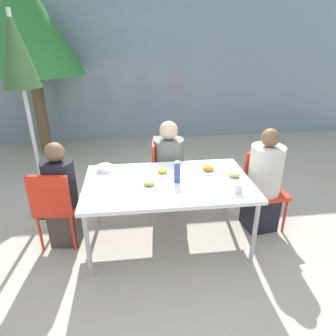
# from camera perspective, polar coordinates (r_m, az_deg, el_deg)

# --- Properties ---
(ground_plane) EXTENTS (24.00, 24.00, 0.00)m
(ground_plane) POSITION_cam_1_polar(r_m,az_deg,el_deg) (3.44, 0.00, -13.51)
(ground_plane) COLOR #B2A893
(building_facade) EXTENTS (10.00, 0.20, 3.00)m
(building_facade) POSITION_cam_1_polar(r_m,az_deg,el_deg) (6.42, -4.27, 18.81)
(building_facade) COLOR gray
(building_facade) RESTS_ON ground
(dining_table) EXTENTS (1.70, 1.01, 0.73)m
(dining_table) POSITION_cam_1_polar(r_m,az_deg,el_deg) (3.07, 0.00, -3.35)
(dining_table) COLOR white
(dining_table) RESTS_ON ground
(chair_left) EXTENTS (0.45, 0.45, 0.89)m
(chair_left) POSITION_cam_1_polar(r_m,az_deg,el_deg) (3.29, -20.73, -6.31)
(chair_left) COLOR red
(chair_left) RESTS_ON ground
(person_left) EXTENTS (0.33, 0.33, 1.15)m
(person_left) POSITION_cam_1_polar(r_m,az_deg,el_deg) (3.33, -19.53, -5.34)
(person_left) COLOR #473D33
(person_left) RESTS_ON ground
(chair_right) EXTENTS (0.45, 0.45, 0.89)m
(chair_right) POSITION_cam_1_polar(r_m,az_deg,el_deg) (3.63, 17.70, -2.84)
(chair_right) COLOR red
(chair_right) RESTS_ON ground
(person_right) EXTENTS (0.37, 0.37, 1.21)m
(person_right) POSITION_cam_1_polar(r_m,az_deg,el_deg) (3.53, 17.74, -2.90)
(person_right) COLOR black
(person_right) RESTS_ON ground
(chair_far) EXTENTS (0.45, 0.45, 0.89)m
(chair_far) POSITION_cam_1_polar(r_m,az_deg,el_deg) (3.87, -1.06, 0.11)
(chair_far) COLOR red
(chair_far) RESTS_ON ground
(person_far) EXTENTS (0.38, 0.38, 1.15)m
(person_far) POSITION_cam_1_polar(r_m,az_deg,el_deg) (3.82, 0.11, -0.03)
(person_far) COLOR #383842
(person_far) RESTS_ON ground
(closed_umbrella) EXTENTS (0.40, 0.40, 2.34)m
(closed_umbrella) POSITION_cam_1_polar(r_m,az_deg,el_deg) (3.65, -26.61, 17.62)
(closed_umbrella) COLOR #333333
(closed_umbrella) RESTS_ON ground
(plate_0) EXTENTS (0.23, 0.23, 0.07)m
(plate_0) POSITION_cam_1_polar(r_m,az_deg,el_deg) (3.29, 7.67, -0.22)
(plate_0) COLOR white
(plate_0) RESTS_ON dining_table
(plate_1) EXTENTS (0.20, 0.20, 0.06)m
(plate_1) POSITION_cam_1_polar(r_m,az_deg,el_deg) (3.21, -1.04, -0.71)
(plate_1) COLOR white
(plate_1) RESTS_ON dining_table
(plate_2) EXTENTS (0.20, 0.20, 0.06)m
(plate_2) POSITION_cam_1_polar(r_m,az_deg,el_deg) (2.95, -3.62, -3.12)
(plate_2) COLOR white
(plate_2) RESTS_ON dining_table
(plate_3) EXTENTS (0.21, 0.21, 0.06)m
(plate_3) POSITION_cam_1_polar(r_m,az_deg,el_deg) (3.19, 12.44, -1.42)
(plate_3) COLOR white
(plate_3) RESTS_ON dining_table
(bottle) EXTENTS (0.07, 0.07, 0.22)m
(bottle) POSITION_cam_1_polar(r_m,az_deg,el_deg) (3.00, 1.76, -0.80)
(bottle) COLOR #334C8E
(bottle) RESTS_ON dining_table
(drinking_cup) EXTENTS (0.08, 0.08, 0.09)m
(drinking_cup) POSITION_cam_1_polar(r_m,az_deg,el_deg) (2.90, 13.24, -3.72)
(drinking_cup) COLOR silver
(drinking_cup) RESTS_ON dining_table
(salad_bowl) EXTENTS (0.17, 0.17, 0.06)m
(salad_bowl) POSITION_cam_1_polar(r_m,az_deg,el_deg) (3.35, -11.98, -0.02)
(salad_bowl) COLOR white
(salad_bowl) RESTS_ON dining_table
(tree_behind_left) EXTENTS (1.73, 1.73, 3.10)m
(tree_behind_left) POSITION_cam_1_polar(r_m,az_deg,el_deg) (5.85, -25.60, 23.74)
(tree_behind_left) COLOR brown
(tree_behind_left) RESTS_ON ground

